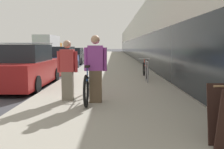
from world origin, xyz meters
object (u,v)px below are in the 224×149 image
Objects in this scene: person_rider at (96,69)px; parked_sedan_far at (73,56)px; tandem_bicycle at (90,85)px; parked_sedan_curbside at (25,68)px; cruiser_bike_nearest at (146,70)px; person_bystander at (68,70)px; moving_truck at (48,47)px; vintage_roadster_curbside at (59,60)px; bike_rack_hoop at (147,69)px.

parked_sedan_far is at bearing 101.34° from person_rider.
parked_sedan_curbside reaches higher than tandem_bicycle.
tandem_bicycle is 1.37× the size of cruiser_bike_nearest.
tandem_bicycle is 0.69m from person_bystander.
person_rider is 0.23× the size of moving_truck.
cruiser_bike_nearest is at bearing -64.96° from moving_truck.
person_rider reaches higher than vintage_roadster_curbside.
tandem_bicycle is 5.16m from cruiser_bike_nearest.
moving_truck is at bearing 106.66° from vintage_roadster_curbside.
bike_rack_hoop reaches higher than cruiser_bike_nearest.
moving_truck is at bearing 106.87° from tandem_bicycle.
parked_sedan_far is (-2.34, 15.21, -0.29)m from person_bystander.
cruiser_bike_nearest is 0.25× the size of moving_truck.
person_rider is 0.39× the size of parked_sedan_far.
parked_sedan_far is at bearing 91.68° from vintage_roadster_curbside.
tandem_bicycle is 1.45× the size of person_rider.
person_rider is 0.79m from person_bystander.
person_rider is 9.51m from vintage_roadster_curbside.
tandem_bicycle is at bearing -72.71° from vintage_roadster_curbside.
bike_rack_hoop is (2.51, 3.29, -0.28)m from person_bystander.
person_bystander is 0.34× the size of parked_sedan_curbside.
parked_sedan_far is 0.60× the size of moving_truck.
bike_rack_hoop is at bearing -95.23° from cruiser_bike_nearest.
bike_rack_hoop is 12.87m from parked_sedan_far.
parked_sedan_far is 12.14m from moving_truck.
bike_rack_hoop is at bearing 4.00° from parked_sedan_curbside.
parked_sedan_far is (-0.19, 6.40, -0.05)m from vintage_roadster_curbside.
person_bystander is 9.07m from vintage_roadster_curbside.
cruiser_bike_nearest is at bearing 20.68° from parked_sedan_curbside.
person_bystander reaches higher than tandem_bicycle.
tandem_bicycle is at bearing -113.75° from cruiser_bike_nearest.
parked_sedan_curbside is (-2.18, 2.97, -0.20)m from person_bystander.
moving_truck is at bearing 114.51° from parked_sedan_far.
bike_rack_hoop is 24.98m from moving_truck.
vintage_roadster_curbside reaches higher than parked_sedan_far.
vintage_roadster_curbside is (-2.72, 8.75, 0.14)m from tandem_bicycle.
person_rider is 0.37× the size of parked_sedan_curbside.
person_rider is at bearing -58.07° from tandem_bicycle.
parked_sedan_far is at bearing 90.74° from parked_sedan_curbside.
bike_rack_hoop is 0.20× the size of vintage_roadster_curbside.
tandem_bicycle is 3.77m from bike_rack_hoop.
parked_sedan_far is at bearing 100.88° from tandem_bicycle.
parked_sedan_curbside is 0.63× the size of moving_truck.
parked_sedan_far reaches higher than cruiser_bike_nearest.
parked_sedan_curbside is 5.85m from vintage_roadster_curbside.
person_bystander is 1.86× the size of bike_rack_hoop.
person_bystander is (-0.57, -0.06, 0.38)m from tandem_bicycle.
moving_truck is at bearing 115.04° from cruiser_bike_nearest.
person_rider is 1.08× the size of person_bystander.
moving_truck reaches higher than parked_sedan_far.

